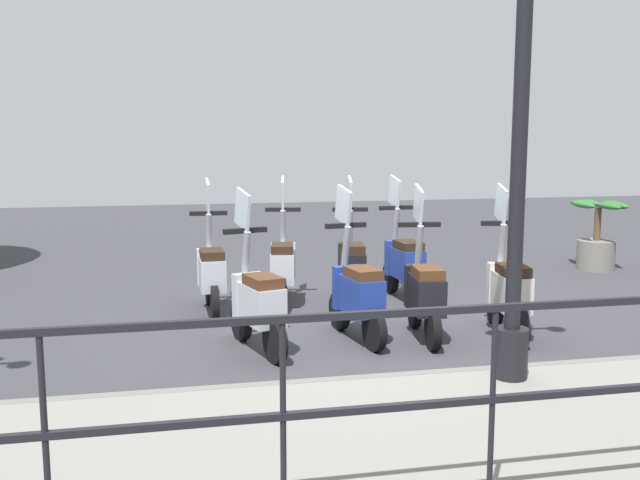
# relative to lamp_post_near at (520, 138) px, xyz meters

# --- Properties ---
(ground_plane) EXTENTS (28.00, 28.00, 0.00)m
(ground_plane) POSITION_rel_lamp_post_near_xyz_m (2.40, 0.49, -2.02)
(ground_plane) COLOR #38383D
(promenade_walkway) EXTENTS (2.20, 20.00, 0.15)m
(promenade_walkway) POSITION_rel_lamp_post_near_xyz_m (-0.75, 0.49, -1.95)
(promenade_walkway) COLOR gray
(promenade_walkway) RESTS_ON ground_plane
(fence_railing) EXTENTS (0.04, 16.03, 1.07)m
(fence_railing) POSITION_rel_lamp_post_near_xyz_m (-1.80, 0.49, -1.14)
(fence_railing) COLOR black
(fence_railing) RESTS_ON promenade_walkway
(lamp_post_near) EXTENTS (0.26, 0.90, 4.23)m
(lamp_post_near) POSITION_rel_lamp_post_near_xyz_m (0.00, 0.00, 0.00)
(lamp_post_near) COLOR black
(lamp_post_near) RESTS_ON promenade_walkway
(potted_palm) EXTENTS (1.06, 0.66, 1.05)m
(potted_palm) POSITION_rel_lamp_post_near_xyz_m (4.68, -3.76, -1.58)
(potted_palm) COLOR slate
(potted_palm) RESTS_ON ground_plane
(scooter_near_0) EXTENTS (1.23, 0.46, 1.54)m
(scooter_near_0) POSITION_rel_lamp_post_near_xyz_m (1.59, -0.76, -1.54)
(scooter_near_0) COLOR black
(scooter_near_0) RESTS_ON ground_plane
(scooter_near_1) EXTENTS (1.23, 0.44, 1.54)m
(scooter_near_1) POSITION_rel_lamp_post_near_xyz_m (1.66, 0.11, -1.54)
(scooter_near_1) COLOR black
(scooter_near_1) RESTS_ON ground_plane
(scooter_near_2) EXTENTS (1.22, 0.48, 1.54)m
(scooter_near_2) POSITION_rel_lamp_post_near_xyz_m (1.75, 0.79, -1.54)
(scooter_near_2) COLOR black
(scooter_near_2) RESTS_ON ground_plane
(scooter_near_3) EXTENTS (1.20, 0.53, 1.54)m
(scooter_near_3) POSITION_rel_lamp_post_near_xyz_m (1.57, 1.81, -1.54)
(scooter_near_3) COLOR black
(scooter_near_3) RESTS_ON ground_plane
(scooter_far_0) EXTENTS (1.23, 0.44, 1.54)m
(scooter_far_0) POSITION_rel_lamp_post_near_xyz_m (3.34, -0.23, -1.54)
(scooter_far_0) COLOR black
(scooter_far_0) RESTS_ON ground_plane
(scooter_far_1) EXTENTS (1.23, 0.46, 1.54)m
(scooter_far_1) POSITION_rel_lamp_post_near_xyz_m (3.26, 0.46, -1.54)
(scooter_far_1) COLOR black
(scooter_far_1) RESTS_ON ground_plane
(scooter_far_2) EXTENTS (1.22, 0.47, 1.54)m
(scooter_far_2) POSITION_rel_lamp_post_near_xyz_m (3.42, 1.28, -1.54)
(scooter_far_2) COLOR black
(scooter_far_2) RESTS_ON ground_plane
(scooter_far_3) EXTENTS (1.23, 0.44, 1.54)m
(scooter_far_3) POSITION_rel_lamp_post_near_xyz_m (3.17, 2.15, -1.54)
(scooter_far_3) COLOR black
(scooter_far_3) RESTS_ON ground_plane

